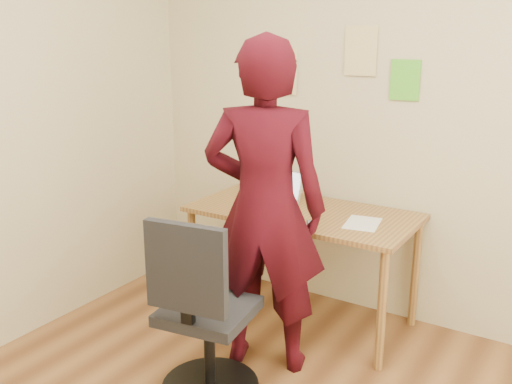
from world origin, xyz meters
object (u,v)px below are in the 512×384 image
Objects in this scene: desk at (302,223)px; laptop at (276,196)px; person at (265,209)px; phone at (312,223)px; office_chair at (203,322)px.

desk is 0.27m from laptop.
desk is at bearing -103.49° from person.
phone is 0.89m from office_chair.
office_chair reaches higher than desk.
desk is 0.62m from person.
person reaches higher than desk.
phone is 0.07× the size of person.
office_chair reaches higher than phone.
desk is at bearing 79.99° from office_chair.
laptop is 0.19× the size of person.
phone reaches higher than desk.
office_chair is (0.20, -1.07, -0.37)m from laptop.
office_chair is at bearing -68.72° from laptop.
person reaches higher than phone.
office_chair is at bearing 59.74° from person.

